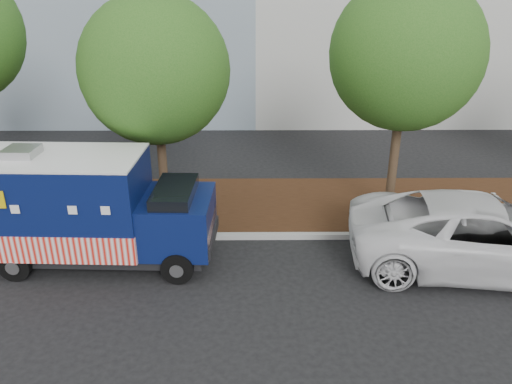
{
  "coord_description": "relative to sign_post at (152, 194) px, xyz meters",
  "views": [
    {
      "loc": [
        1.86,
        -10.79,
        6.7
      ],
      "look_at": [
        1.94,
        0.6,
        1.76
      ],
      "focal_mm": 35.0,
      "sensor_mm": 36.0,
      "label": 1
    }
  ],
  "objects": [
    {
      "name": "ground",
      "position": [
        0.91,
        -1.78,
        -1.2
      ],
      "size": [
        120.0,
        120.0,
        0.0
      ],
      "primitive_type": "plane",
      "color": "black",
      "rests_on": "ground"
    },
    {
      "name": "curb",
      "position": [
        0.91,
        -0.38,
        -1.12
      ],
      "size": [
        120.0,
        0.18,
        0.15
      ],
      "primitive_type": "cube",
      "color": "#9E9E99",
      "rests_on": "ground"
    },
    {
      "name": "mulch_strip",
      "position": [
        0.91,
        1.72,
        -1.12
      ],
      "size": [
        120.0,
        4.0,
        0.15
      ],
      "primitive_type": "cube",
      "color": "black",
      "rests_on": "ground"
    },
    {
      "name": "tree_b",
      "position": [
        0.12,
        1.23,
        3.15
      ],
      "size": [
        4.11,
        4.11,
        6.41
      ],
      "color": "#38281C",
      "rests_on": "ground"
    },
    {
      "name": "tree_c",
      "position": [
        6.87,
        1.06,
        3.58
      ],
      "size": [
        4.11,
        4.11,
        6.84
      ],
      "color": "#38281C",
      "rests_on": "ground"
    },
    {
      "name": "sign_post",
      "position": [
        0.0,
        0.0,
        0.0
      ],
      "size": [
        0.06,
        0.06,
        2.4
      ],
      "primitive_type": "cube",
      "color": "#473828",
      "rests_on": "ground"
    },
    {
      "name": "food_truck",
      "position": [
        -1.33,
        -1.47,
        0.16
      ],
      "size": [
        5.8,
        2.37,
        3.01
      ],
      "rotation": [
        0.0,
        0.0,
        -0.04
      ],
      "color": "black",
      "rests_on": "ground"
    },
    {
      "name": "white_car",
      "position": [
        8.4,
        -1.84,
        -0.3
      ],
      "size": [
        6.81,
        3.82,
        1.8
      ],
      "primitive_type": "imported",
      "rotation": [
        0.0,
        0.0,
        1.44
      ],
      "color": "silver",
      "rests_on": "ground"
    }
  ]
}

